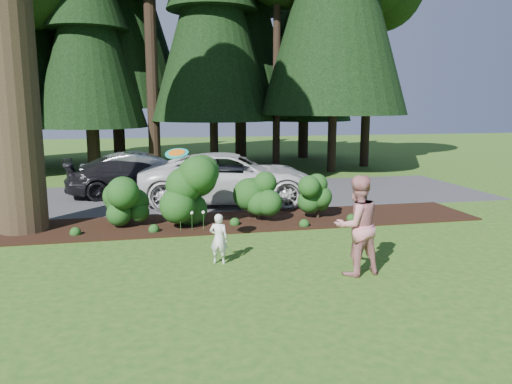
{
  "coord_description": "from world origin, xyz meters",
  "views": [
    {
      "loc": [
        -1.37,
        -10.3,
        3.31
      ],
      "look_at": [
        1.05,
        0.78,
        1.3
      ],
      "focal_mm": 35.0,
      "sensor_mm": 36.0,
      "label": 1
    }
  ],
  "objects": [
    {
      "name": "driveway",
      "position": [
        0.0,
        7.5,
        0.01
      ],
      "size": [
        22.0,
        6.0,
        0.03
      ],
      "primitive_type": "cube",
      "color": "#38383A",
      "rests_on": "ground"
    },
    {
      "name": "lily_cluster",
      "position": [
        -0.3,
        2.4,
        0.5
      ],
      "size": [
        0.69,
        0.09,
        0.57
      ],
      "color": "#1C4816",
      "rests_on": "ground"
    },
    {
      "name": "child",
      "position": [
        0.02,
        -0.3,
        0.54
      ],
      "size": [
        0.46,
        0.39,
        1.07
      ],
      "primitive_type": "imported",
      "rotation": [
        0.0,
        0.0,
        2.75
      ],
      "color": "white",
      "rests_on": "ground"
    },
    {
      "name": "adult",
      "position": [
        2.56,
        -1.52,
        0.98
      ],
      "size": [
        1.06,
        0.89,
        1.97
      ],
      "primitive_type": "imported",
      "rotation": [
        0.0,
        0.0,
        3.31
      ],
      "color": "#B6182D",
      "rests_on": "ground"
    },
    {
      "name": "shrub_row",
      "position": [
        0.77,
        3.14,
        0.81
      ],
      "size": [
        6.53,
        1.6,
        1.61
      ],
      "color": "#1C4816",
      "rests_on": "ground"
    },
    {
      "name": "car_white_suv",
      "position": [
        1.35,
        5.96,
        0.87
      ],
      "size": [
        6.4,
        3.76,
        1.67
      ],
      "primitive_type": "imported",
      "rotation": [
        0.0,
        0.0,
        1.4
      ],
      "color": "silver",
      "rests_on": "driveway"
    },
    {
      "name": "mulch_bed",
      "position": [
        0.0,
        3.25,
        0.03
      ],
      "size": [
        16.0,
        2.5,
        0.05
      ],
      "primitive_type": "cube",
      "color": "black",
      "rests_on": "ground"
    },
    {
      "name": "car_dark_suv",
      "position": [
        -1.86,
        8.19,
        0.73
      ],
      "size": [
        5.09,
        2.67,
        1.41
      ],
      "primitive_type": "imported",
      "rotation": [
        0.0,
        0.0,
        1.72
      ],
      "color": "black",
      "rests_on": "driveway"
    },
    {
      "name": "frisbee",
      "position": [
        -0.77,
        0.08,
        2.31
      ],
      "size": [
        0.5,
        0.47,
        0.23
      ],
      "color": "teal",
      "rests_on": "ground"
    },
    {
      "name": "car_silver_wagon",
      "position": [
        -1.5,
        8.39,
        0.79
      ],
      "size": [
        4.72,
        2.0,
        1.51
      ],
      "primitive_type": "imported",
      "rotation": [
        0.0,
        0.0,
        1.66
      ],
      "color": "silver",
      "rests_on": "driveway"
    },
    {
      "name": "ground",
      "position": [
        0.0,
        0.0,
        0.0
      ],
      "size": [
        80.0,
        80.0,
        0.0
      ],
      "primitive_type": "plane",
      "color": "#275418",
      "rests_on": "ground"
    }
  ]
}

